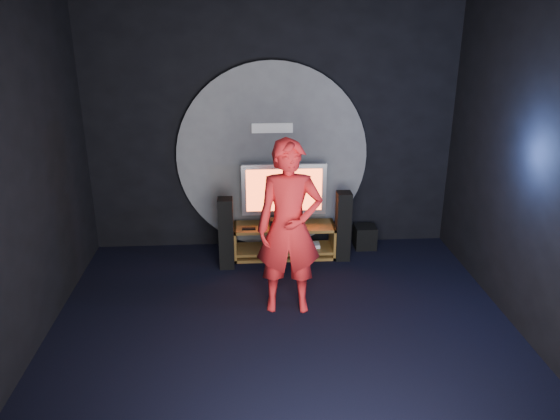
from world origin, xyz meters
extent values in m
plane|color=black|center=(0.00, 0.00, 0.00)|extent=(5.00, 5.00, 0.00)
cube|color=black|center=(0.00, 2.50, 1.75)|extent=(5.00, 0.04, 3.50)
cube|color=black|center=(0.00, -2.50, 1.75)|extent=(5.00, 0.04, 3.50)
cube|color=black|center=(-2.50, 0.00, 1.75)|extent=(0.04, 5.00, 3.50)
cube|color=black|center=(2.50, 0.00, 1.75)|extent=(0.04, 5.00, 3.50)
cylinder|color=#515156|center=(0.00, 2.44, 1.30)|extent=(2.60, 0.08, 2.60)
cube|color=white|center=(0.00, 2.39, 1.72)|extent=(0.55, 0.03, 0.13)
cube|color=brown|center=(0.14, 2.05, 0.43)|extent=(1.38, 0.45, 0.04)
cube|color=brown|center=(0.14, 2.05, 0.10)|extent=(1.34, 0.42, 0.04)
cube|color=brown|center=(-0.53, 2.05, 0.23)|extent=(0.04, 0.45, 0.45)
cube|color=brown|center=(0.81, 2.05, 0.23)|extent=(0.04, 0.45, 0.45)
cube|color=brown|center=(0.14, 2.05, 0.27)|extent=(0.03, 0.40, 0.29)
cube|color=brown|center=(0.14, 2.05, 0.02)|extent=(1.38, 0.45, 0.04)
cube|color=white|center=(0.52, 2.05, 0.14)|extent=(0.22, 0.16, 0.05)
cube|color=#B9B8C0|center=(0.14, 2.12, 0.47)|extent=(0.36, 0.22, 0.04)
cylinder|color=#B9B8C0|center=(0.14, 2.12, 0.54)|extent=(0.07, 0.07, 0.10)
cube|color=#B9B8C0|center=(0.14, 2.12, 0.94)|extent=(1.14, 0.06, 0.70)
cube|color=#E64A20|center=(0.14, 2.09, 0.94)|extent=(1.01, 0.01, 0.58)
cube|color=black|center=(0.14, 1.90, 0.53)|extent=(0.40, 0.15, 0.15)
cube|color=black|center=(-0.34, 1.93, 0.46)|extent=(0.18, 0.05, 0.02)
cube|color=black|center=(-0.64, 1.75, 0.48)|extent=(0.19, 0.21, 0.96)
cube|color=black|center=(0.92, 1.90, 0.48)|extent=(0.19, 0.21, 0.96)
cube|color=black|center=(1.31, 2.25, 0.16)|extent=(0.30, 0.30, 0.33)
imported|color=red|center=(0.09, 0.66, 0.98)|extent=(0.73, 0.50, 1.96)
camera|label=1|loc=(-0.36, -4.80, 3.25)|focal=35.00mm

